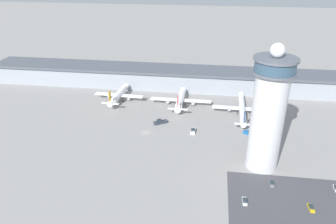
{
  "coord_description": "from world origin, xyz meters",
  "views": [
    {
      "loc": [
        34.28,
        -154.96,
        89.36
      ],
      "look_at": [
        11.57,
        5.52,
        10.82
      ],
      "focal_mm": 35.0,
      "sensor_mm": 36.0,
      "label": 1
    }
  ],
  "objects_px": {
    "control_tower": "(268,112)",
    "airplane_gate_bravo": "(180,100)",
    "service_truck_catering": "(193,131)",
    "car_yellow_taxi": "(311,208)",
    "car_green_van": "(245,201)",
    "service_truck_fuel": "(160,122)",
    "service_truck_baggage": "(250,133)",
    "car_red_hatchback": "(272,184)",
    "airplane_gate_alpha": "(119,95)",
    "airplane_gate_charlie": "(242,108)",
    "car_navy_sedan": "(336,188)"
  },
  "relations": [
    {
      "from": "airplane_gate_alpha",
      "to": "airplane_gate_bravo",
      "type": "distance_m",
      "value": 41.76
    },
    {
      "from": "car_navy_sedan",
      "to": "car_green_van",
      "type": "height_order",
      "value": "car_navy_sedan"
    },
    {
      "from": "airplane_gate_charlie",
      "to": "car_red_hatchback",
      "type": "bearing_deg",
      "value": -82.56
    },
    {
      "from": "airplane_gate_alpha",
      "to": "car_yellow_taxi",
      "type": "xyz_separation_m",
      "value": [
        102.28,
        -89.98,
        -4.01
      ]
    },
    {
      "from": "airplane_gate_alpha",
      "to": "service_truck_fuel",
      "type": "xyz_separation_m",
      "value": [
        32.86,
        -28.17,
        -3.57
      ]
    },
    {
      "from": "service_truck_fuel",
      "to": "airplane_gate_bravo",
      "type": "bearing_deg",
      "value": 71.74
    },
    {
      "from": "car_red_hatchback",
      "to": "car_green_van",
      "type": "bearing_deg",
      "value": -133.82
    },
    {
      "from": "service_truck_catering",
      "to": "car_navy_sedan",
      "type": "relative_size",
      "value": 1.31
    },
    {
      "from": "car_green_van",
      "to": "airplane_gate_charlie",
      "type": "bearing_deg",
      "value": 87.51
    },
    {
      "from": "airplane_gate_alpha",
      "to": "car_green_van",
      "type": "distance_m",
      "value": 118.32
    },
    {
      "from": "airplane_gate_alpha",
      "to": "service_truck_catering",
      "type": "bearing_deg",
      "value": -34.48
    },
    {
      "from": "service_truck_baggage",
      "to": "car_navy_sedan",
      "type": "bearing_deg",
      "value": -52.42
    },
    {
      "from": "control_tower",
      "to": "car_red_hatchback",
      "type": "relative_size",
      "value": 14.18
    },
    {
      "from": "airplane_gate_alpha",
      "to": "airplane_gate_charlie",
      "type": "relative_size",
      "value": 0.75
    },
    {
      "from": "service_truck_fuel",
      "to": "car_green_van",
      "type": "bearing_deg",
      "value": -54.38
    },
    {
      "from": "control_tower",
      "to": "airplane_gate_charlie",
      "type": "height_order",
      "value": "control_tower"
    },
    {
      "from": "service_truck_catering",
      "to": "car_navy_sedan",
      "type": "height_order",
      "value": "service_truck_catering"
    },
    {
      "from": "control_tower",
      "to": "car_yellow_taxi",
      "type": "xyz_separation_m",
      "value": [
        16.16,
        -27.01,
        -27.18
      ]
    },
    {
      "from": "control_tower",
      "to": "airplane_gate_charlie",
      "type": "xyz_separation_m",
      "value": [
        -5.67,
        52.98,
        -23.29
      ]
    },
    {
      "from": "service_truck_fuel",
      "to": "car_green_van",
      "type": "distance_m",
      "value": 75.76
    },
    {
      "from": "service_truck_catering",
      "to": "service_truck_baggage",
      "type": "bearing_deg",
      "value": 3.32
    },
    {
      "from": "airplane_gate_charlie",
      "to": "car_yellow_taxi",
      "type": "relative_size",
      "value": 9.2
    },
    {
      "from": "airplane_gate_alpha",
      "to": "car_yellow_taxi",
      "type": "height_order",
      "value": "airplane_gate_alpha"
    },
    {
      "from": "service_truck_baggage",
      "to": "service_truck_fuel",
      "type": "bearing_deg",
      "value": 173.08
    },
    {
      "from": "control_tower",
      "to": "car_green_van",
      "type": "bearing_deg",
      "value": -108.83
    },
    {
      "from": "airplane_gate_alpha",
      "to": "car_navy_sedan",
      "type": "distance_m",
      "value": 138.61
    },
    {
      "from": "service_truck_catering",
      "to": "service_truck_baggage",
      "type": "distance_m",
      "value": 30.84
    },
    {
      "from": "control_tower",
      "to": "service_truck_fuel",
      "type": "height_order",
      "value": "control_tower"
    },
    {
      "from": "airplane_gate_bravo",
      "to": "car_green_van",
      "type": "bearing_deg",
      "value": -68.29
    },
    {
      "from": "service_truck_catering",
      "to": "control_tower",
      "type": "bearing_deg",
      "value": -38.67
    },
    {
      "from": "service_truck_baggage",
      "to": "control_tower",
      "type": "bearing_deg",
      "value": -84.41
    },
    {
      "from": "airplane_gate_charlie",
      "to": "car_red_hatchback",
      "type": "distance_m",
      "value": 67.71
    },
    {
      "from": "control_tower",
      "to": "airplane_gate_alpha",
      "type": "distance_m",
      "value": 109.17
    },
    {
      "from": "car_green_van",
      "to": "car_red_hatchback",
      "type": "distance_m",
      "value": 17.65
    },
    {
      "from": "car_yellow_taxi",
      "to": "car_red_hatchback",
      "type": "height_order",
      "value": "car_red_hatchback"
    },
    {
      "from": "airplane_gate_charlie",
      "to": "service_truck_catering",
      "type": "relative_size",
      "value": 7.78
    },
    {
      "from": "car_yellow_taxi",
      "to": "car_red_hatchback",
      "type": "bearing_deg",
      "value": 135.24
    },
    {
      "from": "service_truck_baggage",
      "to": "car_yellow_taxi",
      "type": "xyz_separation_m",
      "value": [
        18.96,
        -55.69,
        -0.5
      ]
    },
    {
      "from": "control_tower",
      "to": "service_truck_baggage",
      "type": "xyz_separation_m",
      "value": [
        -2.8,
        28.67,
        -26.68
      ]
    },
    {
      "from": "service_truck_catering",
      "to": "service_truck_baggage",
      "type": "xyz_separation_m",
      "value": [
        30.79,
        1.79,
        0.12
      ]
    },
    {
      "from": "car_green_van",
      "to": "service_truck_fuel",
      "type": "bearing_deg",
      "value": 125.62
    },
    {
      "from": "control_tower",
      "to": "airplane_gate_bravo",
      "type": "bearing_deg",
      "value": 125.72
    },
    {
      "from": "car_yellow_taxi",
      "to": "car_navy_sedan",
      "type": "distance_m",
      "value": 19.12
    },
    {
      "from": "airplane_gate_alpha",
      "to": "service_truck_catering",
      "type": "height_order",
      "value": "airplane_gate_alpha"
    },
    {
      "from": "service_truck_baggage",
      "to": "car_green_van",
      "type": "xyz_separation_m",
      "value": [
        -6.33,
        -55.46,
        -0.5
      ]
    },
    {
      "from": "service_truck_baggage",
      "to": "car_yellow_taxi",
      "type": "distance_m",
      "value": 58.83
    },
    {
      "from": "control_tower",
      "to": "service_truck_catering",
      "type": "height_order",
      "value": "control_tower"
    },
    {
      "from": "car_yellow_taxi",
      "to": "car_green_van",
      "type": "bearing_deg",
      "value": 179.48
    },
    {
      "from": "airplane_gate_alpha",
      "to": "service_truck_catering",
      "type": "xyz_separation_m",
      "value": [
        52.53,
        -36.08,
        -3.63
      ]
    },
    {
      "from": "service_truck_catering",
      "to": "car_red_hatchback",
      "type": "xyz_separation_m",
      "value": [
        36.68,
        -40.94,
        -0.29
      ]
    }
  ]
}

